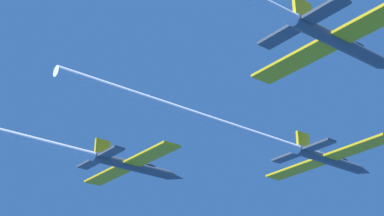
{
  "coord_description": "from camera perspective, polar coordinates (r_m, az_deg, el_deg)",
  "views": [
    {
      "loc": [
        40.39,
        -51.14,
        -24.0
      ],
      "look_at": [
        0.05,
        -19.3,
        0.02
      ],
      "focal_mm": 57.72,
      "sensor_mm": 36.0,
      "label": 1
    }
  ],
  "objects": [
    {
      "name": "jet_left_wing",
      "position": [
        65.6,
        -13.26,
        -3.3
      ],
      "size": [
        16.52,
        42.68,
        2.74
      ],
      "color": "#4C5660"
    },
    {
      "name": "jet_lead",
      "position": [
        62.93,
        6.89,
        -2.88
      ],
      "size": [
        16.52,
        40.38,
        2.74
      ],
      "color": "#4C5660"
    }
  ]
}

